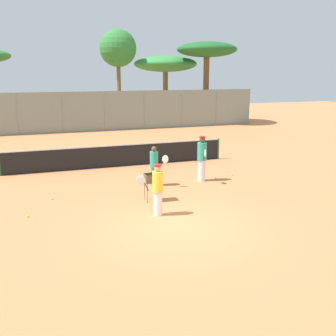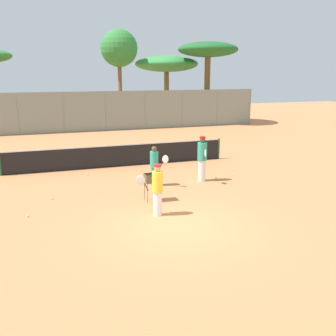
% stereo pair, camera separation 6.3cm
% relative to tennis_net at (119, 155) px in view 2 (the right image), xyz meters
% --- Properties ---
extents(ground_plane, '(80.00, 80.00, 0.00)m').
position_rel_tennis_net_xyz_m(ground_plane, '(0.00, -7.97, -0.56)').
color(ground_plane, '#D37F4C').
extents(tennis_net, '(10.68, 0.10, 1.07)m').
position_rel_tennis_net_xyz_m(tennis_net, '(0.00, 0.00, 0.00)').
color(tennis_net, '#26592D').
rests_on(tennis_net, ground_plane).
extents(back_fence, '(28.41, 0.08, 3.01)m').
position_rel_tennis_net_xyz_m(back_fence, '(-0.00, 11.95, 0.95)').
color(back_fence, gray).
rests_on(back_fence, ground_plane).
extents(tree_2, '(5.86, 5.86, 5.88)m').
position_rel_tennis_net_xyz_m(tree_2, '(8.39, 17.50, 4.54)').
color(tree_2, brown).
rests_on(tree_2, ground_plane).
extents(tree_3, '(5.15, 5.15, 6.94)m').
position_rel_tennis_net_xyz_m(tree_3, '(10.89, 13.83, 5.60)').
color(tree_3, brown).
rests_on(tree_3, ground_plane).
extents(tree_4, '(3.21, 3.21, 8.04)m').
position_rel_tennis_net_xyz_m(tree_4, '(3.80, 16.81, 5.80)').
color(tree_4, brown).
rests_on(tree_4, ground_plane).
extents(player_white_outfit, '(0.39, 0.94, 1.88)m').
position_rel_tennis_net_xyz_m(player_white_outfit, '(2.72, -3.65, 0.41)').
color(player_white_outfit, white).
rests_on(player_white_outfit, ground_plane).
extents(player_red_cap, '(0.88, 0.36, 1.65)m').
position_rel_tennis_net_xyz_m(player_red_cap, '(-0.26, -6.90, 0.30)').
color(player_red_cap, white).
rests_on(player_red_cap, ground_plane).
extents(player_yellow_shirt, '(0.63, 0.73, 1.60)m').
position_rel_tennis_net_xyz_m(player_yellow_shirt, '(0.65, -3.68, 0.27)').
color(player_yellow_shirt, teal).
rests_on(player_yellow_shirt, ground_plane).
extents(ball_cart, '(0.56, 0.41, 0.98)m').
position_rel_tennis_net_xyz_m(ball_cart, '(0.02, -5.49, 0.19)').
color(ball_cart, brown).
rests_on(ball_cart, ground_plane).
extents(tennis_ball_0, '(0.07, 0.07, 0.07)m').
position_rel_tennis_net_xyz_m(tennis_ball_0, '(0.54, -4.58, -0.53)').
color(tennis_ball_0, '#D1E54C').
rests_on(tennis_ball_0, ground_plane).
extents(tennis_ball_1, '(0.07, 0.07, 0.07)m').
position_rel_tennis_net_xyz_m(tennis_ball_1, '(-4.17, -5.75, -0.53)').
color(tennis_ball_1, '#D1E54C').
rests_on(tennis_ball_1, ground_plane).
extents(tennis_ball_2, '(0.07, 0.07, 0.07)m').
position_rel_tennis_net_xyz_m(tennis_ball_2, '(-1.66, -1.08, -0.53)').
color(tennis_ball_2, '#D1E54C').
rests_on(tennis_ball_2, ground_plane).
extents(tennis_ball_3, '(0.07, 0.07, 0.07)m').
position_rel_tennis_net_xyz_m(tennis_ball_3, '(2.25, -1.11, -0.53)').
color(tennis_ball_3, '#D1E54C').
rests_on(tennis_ball_3, ground_plane).
extents(tennis_ball_4, '(0.07, 0.07, 0.07)m').
position_rel_tennis_net_xyz_m(tennis_ball_4, '(-3.35, -4.17, -0.53)').
color(tennis_ball_4, '#D1E54C').
rests_on(tennis_ball_4, ground_plane).
extents(tennis_ball_5, '(0.07, 0.07, 0.07)m').
position_rel_tennis_net_xyz_m(tennis_ball_5, '(4.31, -3.35, -0.53)').
color(tennis_ball_5, '#D1E54C').
rests_on(tennis_ball_5, ground_plane).
extents(tennis_ball_6, '(0.07, 0.07, 0.07)m').
position_rel_tennis_net_xyz_m(tennis_ball_6, '(3.42, -3.56, -0.53)').
color(tennis_ball_6, '#D1E54C').
rests_on(tennis_ball_6, ground_plane).
extents(tennis_ball_7, '(0.07, 0.07, 0.07)m').
position_rel_tennis_net_xyz_m(tennis_ball_7, '(0.74, -1.24, -0.53)').
color(tennis_ball_7, '#D1E54C').
rests_on(tennis_ball_7, ground_plane).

